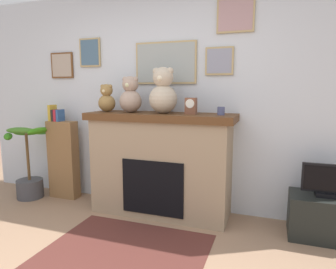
# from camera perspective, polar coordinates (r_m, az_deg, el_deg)

# --- Properties ---
(back_wall) EXTENTS (5.20, 0.15, 2.60)m
(back_wall) POSITION_cam_1_polar(r_m,az_deg,el_deg) (3.67, -1.45, 6.63)
(back_wall) COLOR silver
(back_wall) RESTS_ON ground_plane
(fireplace) EXTENTS (1.68, 0.57, 1.17)m
(fireplace) POSITION_cam_1_polar(r_m,az_deg,el_deg) (3.44, -1.41, -5.58)
(fireplace) COLOR #9A8266
(fireplace) RESTS_ON ground_plane
(bookshelf) EXTENTS (0.39, 0.16, 1.23)m
(bookshelf) POSITION_cam_1_polar(r_m,az_deg,el_deg) (4.19, -19.43, -4.18)
(bookshelf) COLOR brown
(bookshelf) RESTS_ON ground_plane
(potted_plant) EXTENTS (0.57, 0.61, 0.97)m
(potted_plant) POSITION_cam_1_polar(r_m,az_deg,el_deg) (4.38, -25.06, -6.06)
(potted_plant) COLOR #3F3F44
(potted_plant) RESTS_ON ground_plane
(tv_stand) EXTENTS (0.66, 0.40, 0.43)m
(tv_stand) POSITION_cam_1_polar(r_m,az_deg,el_deg) (3.35, 27.80, -13.87)
(tv_stand) COLOR black
(tv_stand) RESTS_ON ground_plane
(television) EXTENTS (0.46, 0.14, 0.32)m
(television) POSITION_cam_1_polar(r_m,az_deg,el_deg) (3.23, 28.26, -7.98)
(television) COLOR black
(television) RESTS_ON tv_stand
(area_rug) EXTENTS (1.44, 1.17, 0.01)m
(area_rug) POSITION_cam_1_polar(r_m,az_deg,el_deg) (2.87, -8.46, -21.43)
(area_rug) COLOR #542822
(area_rug) RESTS_ON ground_plane
(candle_jar) EXTENTS (0.08, 0.08, 0.09)m
(candle_jar) POSITION_cam_1_polar(r_m,az_deg,el_deg) (3.14, 10.11, 4.46)
(candle_jar) COLOR #4C517A
(candle_jar) RESTS_ON fireplace
(mantel_clock) EXTENTS (0.12, 0.09, 0.18)m
(mantel_clock) POSITION_cam_1_polar(r_m,az_deg,el_deg) (3.21, 4.41, 5.47)
(mantel_clock) COLOR brown
(mantel_clock) RESTS_ON fireplace
(teddy_bear_grey) EXTENTS (0.20, 0.20, 0.32)m
(teddy_bear_grey) POSITION_cam_1_polar(r_m,az_deg,el_deg) (3.61, -11.64, 6.60)
(teddy_bear_grey) COLOR olive
(teddy_bear_grey) RESTS_ON fireplace
(teddy_bear_cream) EXTENTS (0.26, 0.26, 0.41)m
(teddy_bear_cream) POSITION_cam_1_polar(r_m,az_deg,el_deg) (3.46, -7.18, 7.28)
(teddy_bear_cream) COLOR tan
(teddy_bear_cream) RESTS_ON fireplace
(teddy_bear_tan) EXTENTS (0.31, 0.31, 0.51)m
(teddy_bear_tan) POSITION_cam_1_polar(r_m,az_deg,el_deg) (3.30, -0.95, 8.00)
(teddy_bear_tan) COLOR #BCAB93
(teddy_bear_tan) RESTS_ON fireplace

